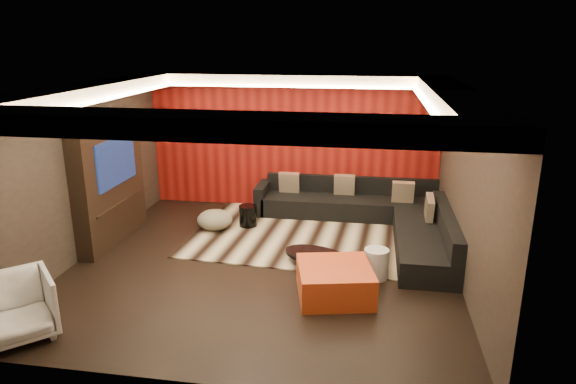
% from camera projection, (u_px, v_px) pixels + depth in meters
% --- Properties ---
extents(floor, '(6.00, 6.00, 0.02)m').
position_uv_depth(floor, '(264.00, 265.00, 8.23)').
color(floor, black).
rests_on(floor, ground).
extents(ceiling, '(6.00, 6.00, 0.02)m').
position_uv_depth(ceiling, '(261.00, 87.00, 7.41)').
color(ceiling, silver).
rests_on(ceiling, ground).
extents(wall_back, '(6.00, 0.02, 2.80)m').
position_uv_depth(wall_back, '(293.00, 142.00, 10.66)').
color(wall_back, black).
rests_on(wall_back, ground).
extents(wall_left, '(0.02, 6.00, 2.80)m').
position_uv_depth(wall_left, '(80.00, 172.00, 8.28)').
color(wall_left, black).
rests_on(wall_left, ground).
extents(wall_right, '(0.02, 6.00, 2.80)m').
position_uv_depth(wall_right, '(468.00, 190.00, 7.35)').
color(wall_right, black).
rests_on(wall_right, ground).
extents(red_feature_wall, '(5.98, 0.05, 2.78)m').
position_uv_depth(red_feature_wall, '(292.00, 142.00, 10.62)').
color(red_feature_wall, '#6B0C0A').
rests_on(red_feature_wall, ground).
extents(soffit_back, '(6.00, 0.60, 0.22)m').
position_uv_depth(soffit_back, '(290.00, 80.00, 9.99)').
color(soffit_back, silver).
rests_on(soffit_back, ground).
extents(soffit_front, '(6.00, 0.60, 0.22)m').
position_uv_depth(soffit_front, '(201.00, 125.00, 4.89)').
color(soffit_front, silver).
rests_on(soffit_front, ground).
extents(soffit_left, '(0.60, 4.80, 0.22)m').
position_uv_depth(soffit_left, '(89.00, 92.00, 7.86)').
color(soffit_left, silver).
rests_on(soffit_left, ground).
extents(soffit_right, '(0.60, 4.80, 0.22)m').
position_uv_depth(soffit_right, '(454.00, 98.00, 7.02)').
color(soffit_right, silver).
rests_on(soffit_right, ground).
extents(cove_back, '(4.80, 0.08, 0.04)m').
position_uv_depth(cove_back, '(287.00, 86.00, 9.70)').
color(cove_back, '#FFD899').
rests_on(cove_back, ground).
extents(cove_front, '(4.80, 0.08, 0.04)m').
position_uv_depth(cove_front, '(212.00, 129.00, 5.24)').
color(cove_front, '#FFD899').
rests_on(cove_front, ground).
extents(cove_left, '(0.08, 4.80, 0.04)m').
position_uv_depth(cove_left, '(110.00, 98.00, 7.83)').
color(cove_left, '#FFD899').
rests_on(cove_left, ground).
extents(cove_right, '(0.08, 4.80, 0.04)m').
position_uv_depth(cove_right, '(428.00, 104.00, 7.10)').
color(cove_right, '#FFD899').
rests_on(cove_right, ground).
extents(tv_surround, '(0.30, 2.00, 2.20)m').
position_uv_depth(tv_surround, '(109.00, 181.00, 8.91)').
color(tv_surround, black).
rests_on(tv_surround, ground).
extents(tv_screen, '(0.04, 1.30, 0.80)m').
position_uv_depth(tv_screen, '(116.00, 161.00, 8.79)').
color(tv_screen, black).
rests_on(tv_screen, ground).
extents(tv_shelf, '(0.04, 1.60, 0.04)m').
position_uv_depth(tv_shelf, '(120.00, 203.00, 9.00)').
color(tv_shelf, black).
rests_on(tv_shelf, ground).
extents(rug, '(4.19, 3.26, 0.02)m').
position_uv_depth(rug, '(304.00, 235.00, 9.42)').
color(rug, '#C9B893').
rests_on(rug, floor).
extents(coffee_table, '(1.41, 1.41, 0.18)m').
position_uv_depth(coffee_table, '(316.00, 259.00, 8.16)').
color(coffee_table, black).
rests_on(coffee_table, rug).
extents(drum_stool, '(0.40, 0.40, 0.40)m').
position_uv_depth(drum_stool, '(248.00, 216.00, 9.80)').
color(drum_stool, black).
rests_on(drum_stool, rug).
extents(striped_pouf, '(0.78, 0.78, 0.36)m').
position_uv_depth(striped_pouf, '(215.00, 220.00, 9.64)').
color(striped_pouf, beige).
rests_on(striped_pouf, rug).
extents(white_side_table, '(0.48, 0.48, 0.46)m').
position_uv_depth(white_side_table, '(376.00, 264.00, 7.71)').
color(white_side_table, silver).
rests_on(white_side_table, floor).
extents(orange_ottoman, '(1.20, 1.20, 0.45)m').
position_uv_depth(orange_ottoman, '(335.00, 281.00, 7.17)').
color(orange_ottoman, '#AF4016').
rests_on(orange_ottoman, floor).
extents(armchair, '(1.19, 1.19, 0.78)m').
position_uv_depth(armchair, '(16.00, 308.00, 6.14)').
color(armchair, silver).
rests_on(armchair, floor).
extents(sectional_sofa, '(3.65, 3.50, 0.75)m').
position_uv_depth(sectional_sofa, '(374.00, 216.00, 9.64)').
color(sectional_sofa, black).
rests_on(sectional_sofa, floor).
extents(throw_pillows, '(2.96, 1.60, 0.50)m').
position_uv_depth(throw_pillows, '(363.00, 191.00, 9.97)').
color(throw_pillows, '#C5AD91').
rests_on(throw_pillows, sectional_sofa).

